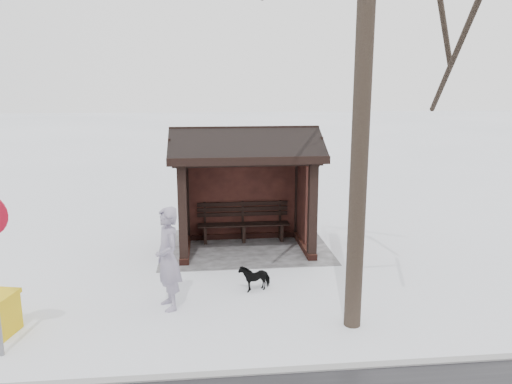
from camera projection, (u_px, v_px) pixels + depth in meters
ground at (245, 249)px, 12.58m from camera, size 120.00×120.00×0.00m
kerb at (277, 372)px, 7.23m from camera, size 120.00×0.15×0.06m
trampled_patch at (245, 246)px, 12.77m from camera, size 4.20×3.20×0.02m
bus_shelter at (245, 163)px, 12.27m from camera, size 3.60×2.40×3.09m
pedestrian at (168, 259)px, 9.12m from camera, size 0.68×0.82×1.93m
dog at (255, 277)px, 10.09m from camera, size 0.69×0.49×0.53m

